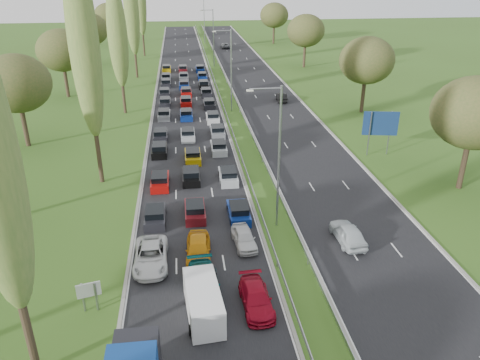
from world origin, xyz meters
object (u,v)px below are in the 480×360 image
info_sign (89,293)px  direction_sign (380,125)px  near_car_2 (151,256)px  white_van_rear (203,300)px

info_sign → direction_sign: size_ratio=0.40×
near_car_2 → info_sign: bearing=-128.5°
info_sign → direction_sign: direction_sign is taller
direction_sign → info_sign: bearing=-140.3°
white_van_rear → direction_sign: direction_sign is taller
near_car_2 → white_van_rear: (3.53, -5.79, 0.30)m
info_sign → direction_sign: (28.80, 23.88, 2.20)m
near_car_2 → direction_sign: direction_sign is taller
direction_sign → white_van_rear: bearing=-130.9°
white_van_rear → direction_sign: bearing=44.2°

